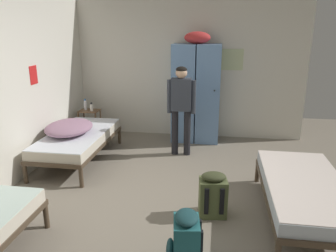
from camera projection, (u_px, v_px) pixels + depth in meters
name	position (u px, v px, depth m)	size (l,w,h in m)	color
ground_plane	(165.00, 203.00, 4.26)	(9.02, 9.02, 0.00)	gray
room_backdrop	(100.00, 78.00, 5.23)	(4.50, 5.70, 2.78)	silver
locker_bank	(196.00, 91.00, 6.35)	(0.90, 0.55, 2.07)	#6B93C6
shelf_unit	(90.00, 121.00, 6.64)	(0.38, 0.30, 0.57)	brown
bed_left_rear	(78.00, 139.00, 5.51)	(0.90, 1.90, 0.49)	#473828
bed_right	(305.00, 189.00, 3.82)	(0.90, 1.90, 0.49)	#473828
bedding_heap	(69.00, 127.00, 5.40)	(0.73, 0.88, 0.21)	gray
person_traveler	(181.00, 103.00, 5.62)	(0.49, 0.20, 1.53)	black
water_bottle	(85.00, 105.00, 6.58)	(0.06, 0.06, 0.22)	white
lotion_bottle	(92.00, 107.00, 6.51)	(0.06, 0.06, 0.17)	white
backpack_teal	(185.00, 240.00, 3.12)	(0.37, 0.35, 0.55)	#23666B
backpack_olive	(213.00, 195.00, 3.94)	(0.35, 0.37, 0.55)	#566038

